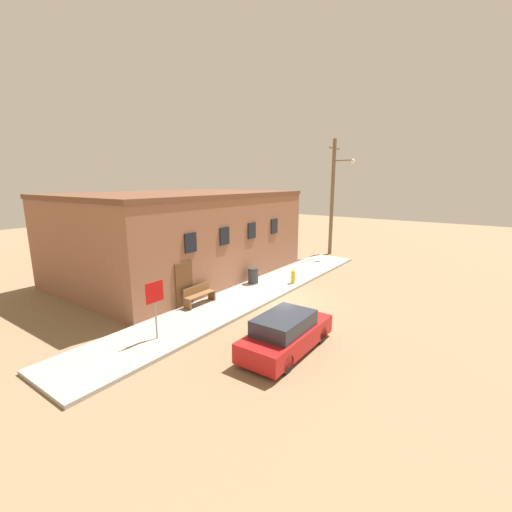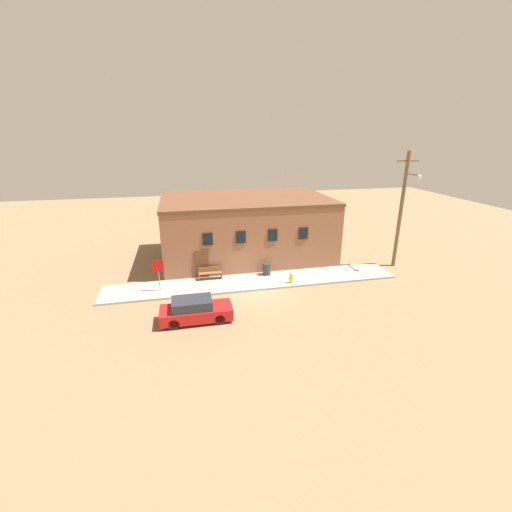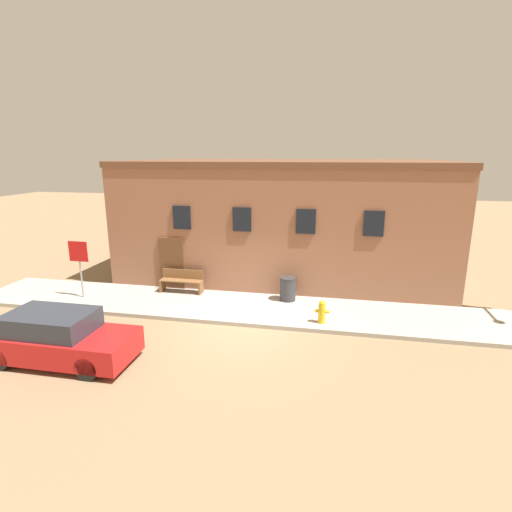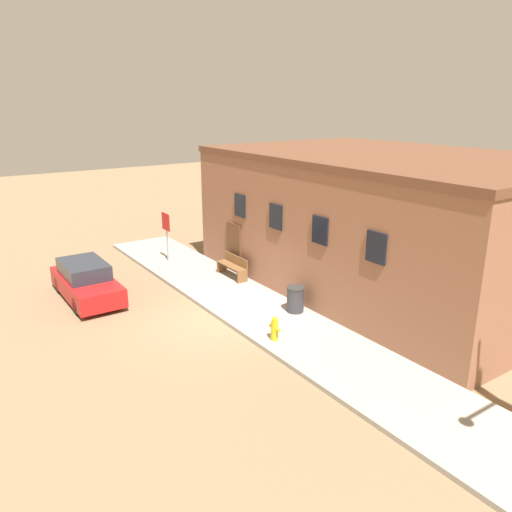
# 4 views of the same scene
# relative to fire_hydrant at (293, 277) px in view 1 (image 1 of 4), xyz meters

# --- Properties ---
(ground_plane) EXTENTS (80.00, 80.00, 0.00)m
(ground_plane) POSITION_rel_fire_hydrant_xyz_m (-2.48, -0.53, -0.51)
(ground_plane) COLOR #846B4C
(sidewalk) EXTENTS (20.72, 2.88, 0.14)m
(sidewalk) POSITION_rel_fire_hydrant_xyz_m (-2.48, 0.91, -0.44)
(sidewalk) COLOR #9E998E
(sidewalk) RESTS_ON ground
(brick_building) EXTENTS (13.66, 8.94, 5.10)m
(brick_building) POSITION_rel_fire_hydrant_xyz_m (-1.95, 6.76, 2.04)
(brick_building) COLOR #8E5B42
(brick_building) RESTS_ON ground
(fire_hydrant) EXTENTS (0.46, 0.22, 0.75)m
(fire_hydrant) POSITION_rel_fire_hydrant_xyz_m (0.00, 0.00, 0.00)
(fire_hydrant) COLOR gold
(fire_hydrant) RESTS_ON sidewalk
(stop_sign) EXTENTS (0.75, 0.06, 2.15)m
(stop_sign) POSITION_rel_fire_hydrant_xyz_m (-8.93, 0.65, 1.15)
(stop_sign) COLOR gray
(stop_sign) RESTS_ON sidewalk
(bench) EXTENTS (1.67, 0.44, 0.87)m
(bench) POSITION_rel_fire_hydrant_xyz_m (-5.47, 1.93, 0.07)
(bench) COLOR brown
(bench) RESTS_ON sidewalk
(trash_bin) EXTENTS (0.60, 0.60, 0.88)m
(trash_bin) POSITION_rel_fire_hydrant_xyz_m (-1.31, 1.82, 0.07)
(trash_bin) COLOR #333338
(trash_bin) RESTS_ON sidewalk
(utility_pole) EXTENTS (1.80, 1.79, 8.88)m
(utility_pole) POSITION_rel_fire_hydrant_xyz_m (9.20, 1.71, 4.19)
(utility_pole) COLOR brown
(utility_pole) RESTS_ON ground
(parked_car) EXTENTS (4.02, 1.62, 1.36)m
(parked_car) POSITION_rel_fire_hydrant_xyz_m (-6.81, -3.54, 0.14)
(parked_car) COLOR black
(parked_car) RESTS_ON ground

